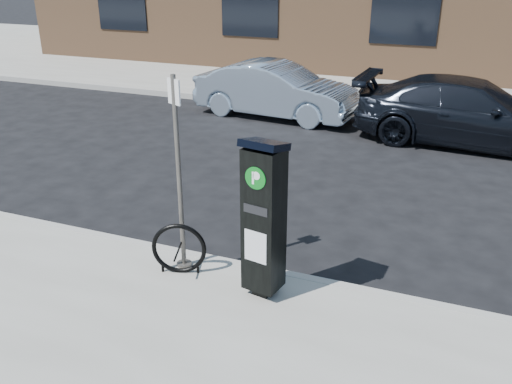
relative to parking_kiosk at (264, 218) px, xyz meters
The scene contains 9 objects.
ground 1.24m from the parking_kiosk, 117.88° to the left, with size 120.00×120.00×0.00m, color black.
sidewalk_far 14.55m from the parking_kiosk, 91.07° to the left, with size 60.00×12.00×0.15m, color gray.
curb_near 1.16m from the parking_kiosk, 118.83° to the left, with size 60.00×0.12×0.16m, color #9E9B93.
curb_far 8.60m from the parking_kiosk, 91.82° to the left, with size 60.00×0.12×0.16m, color #9E9B93.
parking_kiosk is the anchor object (origin of this frame).
sign_pole 1.17m from the parking_kiosk, 169.44° to the left, with size 0.20×0.19×2.36m.
bike_rack 1.26m from the parking_kiosk, behind, with size 0.64×0.26×0.66m.
car_silver 8.10m from the parking_kiosk, 108.73° to the left, with size 1.41×4.04×1.33m, color #A0B5CC.
car_dark 7.36m from the parking_kiosk, 74.88° to the left, with size 1.92×4.73×1.37m, color black.
Camera 1 is at (2.11, -5.38, 3.64)m, focal length 38.00 mm.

